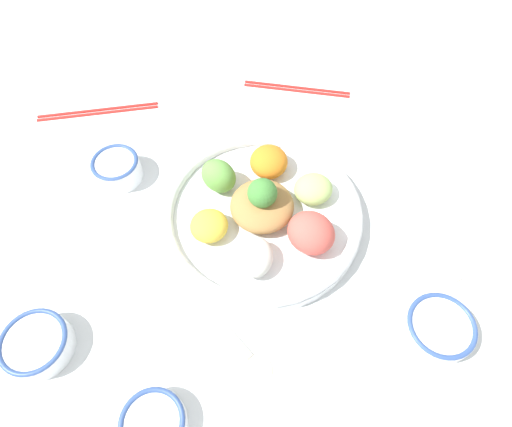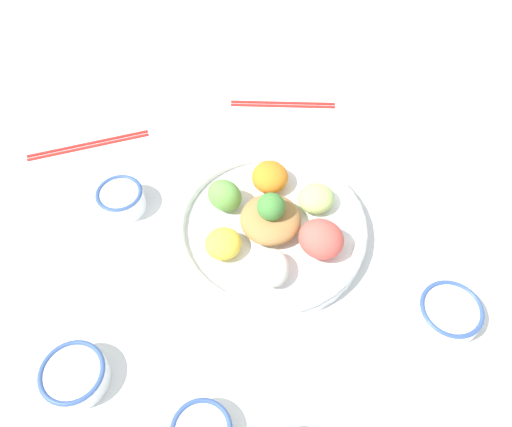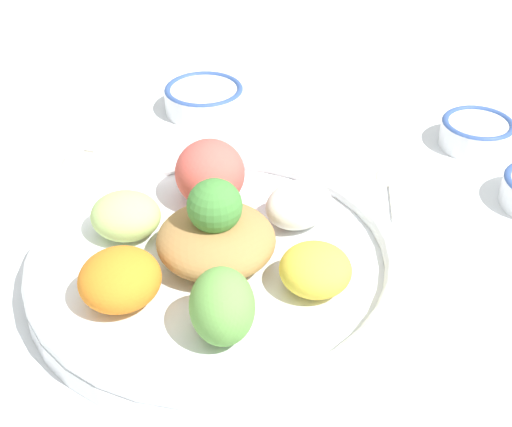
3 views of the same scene
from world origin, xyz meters
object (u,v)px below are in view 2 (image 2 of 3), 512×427
(chopsticks_pair_near, at_px, (283,104))
(sauce_bowl_dark, at_px, (121,199))
(chopsticks_pair_far, at_px, (88,144))
(rice_bowl_plain, at_px, (74,375))
(salad_platter, at_px, (272,225))
(serving_spoon_extra, at_px, (280,361))
(sauce_bowl_red, at_px, (450,312))
(serving_spoon_main, at_px, (422,232))

(chopsticks_pair_near, bearing_deg, sauce_bowl_dark, 44.21)
(sauce_bowl_dark, relative_size, chopsticks_pair_far, 0.41)
(chopsticks_pair_far, bearing_deg, chopsticks_pair_near, -179.99)
(sauce_bowl_dark, xyz_separation_m, rice_bowl_plain, (-0.31, -0.09, -0.00))
(salad_platter, height_order, sauce_bowl_dark, salad_platter)
(rice_bowl_plain, height_order, serving_spoon_extra, rice_bowl_plain)
(salad_platter, bearing_deg, rice_bowl_plain, 150.72)
(chopsticks_pair_far, bearing_deg, salad_platter, 133.07)
(salad_platter, xyz_separation_m, serving_spoon_extra, (-0.22, -0.08, -0.02))
(sauce_bowl_dark, height_order, serving_spoon_extra, sauce_bowl_dark)
(chopsticks_pair_near, bearing_deg, salad_platter, 86.72)
(rice_bowl_plain, height_order, chopsticks_pair_far, rice_bowl_plain)
(chopsticks_pair_near, xyz_separation_m, serving_spoon_extra, (-0.54, -0.16, -0.00))
(salad_platter, relative_size, sauce_bowl_dark, 4.01)
(salad_platter, xyz_separation_m, sauce_bowl_red, (-0.06, -0.31, -0.01))
(sauce_bowl_dark, xyz_separation_m, chopsticks_pair_near, (0.36, -0.20, -0.02))
(chopsticks_pair_far, bearing_deg, serving_spoon_extra, 113.27)
(sauce_bowl_red, relative_size, serving_spoon_extra, 0.82)
(rice_bowl_plain, distance_m, serving_spoon_extra, 0.30)
(salad_platter, bearing_deg, sauce_bowl_red, -101.11)
(sauce_bowl_red, xyz_separation_m, chopsticks_pair_far, (0.14, 0.73, -0.02))
(sauce_bowl_red, xyz_separation_m, chopsticks_pair_near, (0.39, 0.39, -0.02))
(sauce_bowl_dark, bearing_deg, sauce_bowl_red, -92.69)
(salad_platter, relative_size, chopsticks_pair_far, 1.64)
(rice_bowl_plain, bearing_deg, serving_spoon_extra, -65.85)
(sauce_bowl_dark, height_order, rice_bowl_plain, sauce_bowl_dark)
(sauce_bowl_red, distance_m, chopsticks_pair_far, 0.74)
(serving_spoon_extra, bearing_deg, rice_bowl_plain, 45.79)
(sauce_bowl_red, xyz_separation_m, sauce_bowl_dark, (0.03, 0.59, 0.01))
(chopsticks_pair_far, bearing_deg, rice_bowl_plain, 82.34)
(salad_platter, relative_size, sauce_bowl_red, 3.40)
(chopsticks_pair_far, bearing_deg, sauce_bowl_dark, 104.72)
(sauce_bowl_dark, bearing_deg, chopsticks_pair_far, 50.59)
(sauce_bowl_dark, distance_m, rice_bowl_plain, 0.32)
(sauce_bowl_red, relative_size, chopsticks_pair_near, 0.45)
(sauce_bowl_dark, bearing_deg, salad_platter, -83.04)
(sauce_bowl_dark, xyz_separation_m, chopsticks_pair_far, (0.11, 0.14, -0.02))
(sauce_bowl_dark, relative_size, serving_spoon_main, 0.65)
(serving_spoon_extra, bearing_deg, sauce_bowl_red, -124.20)
(rice_bowl_plain, distance_m, chopsticks_pair_near, 0.67)
(salad_platter, relative_size, serving_spoon_extra, 2.79)
(sauce_bowl_red, relative_size, sauce_bowl_dark, 1.18)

